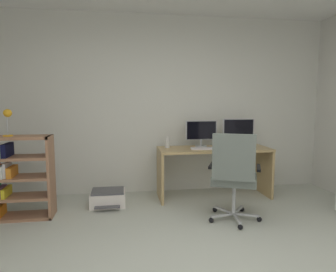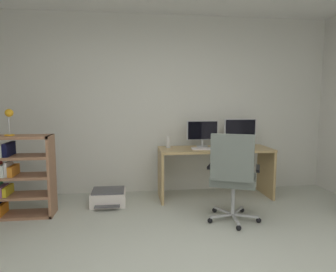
# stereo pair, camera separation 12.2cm
# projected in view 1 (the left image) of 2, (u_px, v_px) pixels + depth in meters

# --- Properties ---
(wall_back) EXTENTS (5.18, 0.10, 2.71)m
(wall_back) POSITION_uv_depth(u_px,v_px,m) (162.00, 105.00, 4.67)
(wall_back) COLOR silver
(wall_back) RESTS_ON ground
(desk) EXTENTS (1.63, 0.59, 0.73)m
(desk) POSITION_uv_depth(u_px,v_px,m) (214.00, 160.00, 4.43)
(desk) COLOR tan
(desk) RESTS_ON ground
(monitor_main) EXTENTS (0.48, 0.18, 0.39)m
(monitor_main) POSITION_uv_depth(u_px,v_px,m) (201.00, 131.00, 4.51)
(monitor_main) COLOR #B2B5B7
(monitor_main) RESTS_ON desk
(monitor_secondary) EXTENTS (0.49, 0.18, 0.41)m
(monitor_secondary) POSITION_uv_depth(u_px,v_px,m) (238.00, 130.00, 4.60)
(monitor_secondary) COLOR #B2B5B7
(monitor_secondary) RESTS_ON desk
(keyboard) EXTENTS (0.35, 0.15, 0.02)m
(keyboard) POSITION_uv_depth(u_px,v_px,m) (203.00, 148.00, 4.28)
(keyboard) COLOR silver
(keyboard) RESTS_ON desk
(computer_mouse) EXTENTS (0.08, 0.11, 0.03)m
(computer_mouse) POSITION_uv_depth(u_px,v_px,m) (218.00, 147.00, 4.34)
(computer_mouse) COLOR black
(computer_mouse) RESTS_ON desk
(desktop_speaker) EXTENTS (0.07, 0.07, 0.17)m
(desktop_speaker) POSITION_uv_depth(u_px,v_px,m) (167.00, 142.00, 4.40)
(desktop_speaker) COLOR silver
(desktop_speaker) RESTS_ON desk
(office_chair) EXTENTS (0.66, 0.67, 1.06)m
(office_chair) POSITION_uv_depth(u_px,v_px,m) (234.00, 173.00, 3.46)
(office_chair) COLOR #B7BABC
(office_chair) RESTS_ON ground
(bookshelf) EXTENTS (0.82, 0.32, 1.00)m
(bookshelf) POSITION_uv_depth(u_px,v_px,m) (9.00, 178.00, 3.60)
(bookshelf) COLOR #9A6A4B
(bookshelf) RESTS_ON ground
(desk_lamp) EXTENTS (0.11, 0.11, 0.32)m
(desk_lamp) POSITION_uv_depth(u_px,v_px,m) (8.00, 117.00, 3.52)
(desk_lamp) COLOR gold
(desk_lamp) RESTS_ON bookshelf
(printer) EXTENTS (0.47, 0.46, 0.21)m
(printer) POSITION_uv_depth(u_px,v_px,m) (108.00, 198.00, 4.09)
(printer) COLOR silver
(printer) RESTS_ON ground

